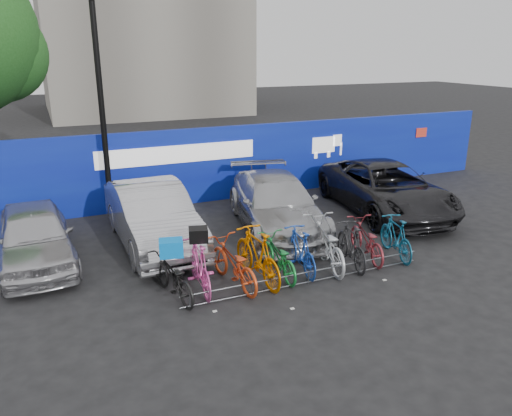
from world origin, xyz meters
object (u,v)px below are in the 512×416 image
bike_7 (351,245)px  lamppost (102,106)px  bike_rack (308,277)px  car_0 (34,236)px  car_3 (386,188)px  bike_4 (278,257)px  bike_0 (173,277)px  car_2 (276,204)px  bike_6 (326,243)px  bike_8 (366,240)px  bike_2 (233,264)px  bike_3 (257,256)px  bike_9 (396,237)px  bike_1 (200,266)px  bike_5 (300,250)px  car_1 (152,216)px

bike_7 → lamppost: bearing=-38.7°
bike_rack → car_0: bearing=146.8°
car_3 → bike_7: bearing=-129.4°
lamppost → bike_4: 6.68m
bike_0 → car_2: bearing=-152.9°
bike_6 → bike_8: size_ratio=1.19×
car_2 → car_3: car_3 is taller
car_3 → bike_2: bearing=-147.0°
bike_3 → bike_7: bike_3 is taller
car_3 → bike_7: (-3.18, -2.92, -0.24)m
bike_rack → car_3: 5.68m
bike_7 → bike_8: 0.59m
car_0 → car_2: (6.09, -0.09, 0.04)m
lamppost → bike_7: bearing=-50.6°
bike_7 → bike_4: bearing=6.1°
bike_6 → bike_9: bike_6 is taller
bike_1 → bike_0: bearing=15.6°
bike_7 → bike_8: (0.55, 0.20, -0.04)m
bike_9 → bike_8: bearing=-2.4°
car_0 → bike_1: car_0 is taller
car_0 → car_3: size_ratio=0.75×
bike_5 → bike_1: bearing=4.3°
bike_rack → bike_3: bike_3 is taller
bike_2 → bike_8: bearing=173.6°
bike_8 → car_1: bearing=-22.3°
bike_5 → bike_7: size_ratio=1.00×
bike_0 → bike_7: 4.13m
bike_8 → car_0: bearing=-10.6°
car_3 → bike_5: 5.18m
car_0 → bike_6: (6.05, -2.77, -0.13)m
car_1 → bike_1: size_ratio=2.63×
bike_5 → bike_2: bearing=7.5°
bike_2 → bike_3: bearing=171.7°
car_1 → car_3: car_1 is taller
bike_3 → bike_6: (1.74, 0.09, -0.04)m
car_3 → bike_8: 3.79m
bike_rack → bike_0: 2.84m
bike_0 → bike_5: bike_5 is taller
bike_7 → bike_0: bearing=10.4°
lamppost → car_1: (0.69, -2.49, -2.49)m
car_0 → bike_6: bearing=-27.1°
car_1 → bike_3: car_1 is taller
bike_2 → bike_7: bike_7 is taller
bike_0 → bike_1: 0.61m
car_0 → bike_9: 8.41m
bike_6 → bike_8: 1.11m
bike_rack → car_1: (-2.51, 3.51, 0.61)m
car_1 → bike_6: bearing=-42.0°
lamppost → bike_9: (5.82, -5.54, -2.77)m
bike_5 → bike_9: size_ratio=1.02×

